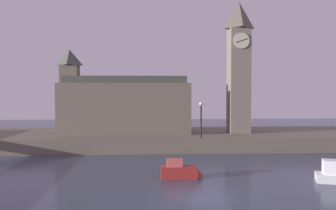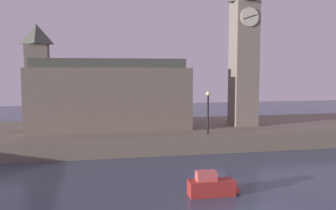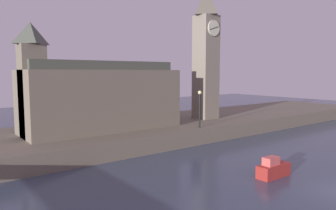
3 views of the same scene
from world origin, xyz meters
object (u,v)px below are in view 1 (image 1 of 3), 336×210
(clock_tower, at_px, (239,65))
(boat_dinghy_red, at_px, (181,171))
(parliament_hall, at_px, (122,105))
(streetlamp, at_px, (201,115))

(clock_tower, relative_size, boat_dinghy_red, 4.95)
(parliament_hall, bearing_deg, streetlamp, -30.02)
(parliament_hall, bearing_deg, clock_tower, -2.38)
(clock_tower, relative_size, parliament_hall, 1.02)
(clock_tower, height_order, boat_dinghy_red, clock_tower)
(parliament_hall, height_order, boat_dinghy_red, parliament_hall)
(clock_tower, bearing_deg, boat_dinghy_red, -118.21)
(boat_dinghy_red, bearing_deg, parliament_hall, 109.25)
(clock_tower, distance_m, streetlamp, 8.30)
(streetlamp, xyz_separation_m, boat_dinghy_red, (-2.93, -10.31, -3.22))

